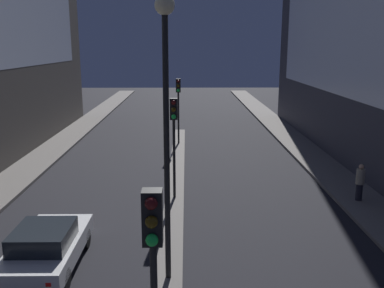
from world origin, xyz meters
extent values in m
cube|color=#66605B|center=(0.00, 15.86, 0.06)|extent=(0.82, 29.72, 0.12)
cube|color=black|center=(0.00, 3.66, 4.05)|extent=(0.32, 0.28, 0.90)
sphere|color=#4C0F0F|center=(0.00, 3.48, 4.35)|extent=(0.20, 0.20, 0.20)
sphere|color=#4C380A|center=(0.00, 3.48, 4.05)|extent=(0.20, 0.20, 0.20)
sphere|color=#1EEA4C|center=(0.00, 3.48, 3.75)|extent=(0.20, 0.20, 0.20)
cylinder|color=black|center=(0.00, 15.27, 1.86)|extent=(0.12, 0.12, 3.48)
cube|color=black|center=(0.00, 15.27, 4.05)|extent=(0.32, 0.28, 0.90)
sphere|color=#4C0F0F|center=(0.00, 15.09, 4.35)|extent=(0.20, 0.20, 0.20)
sphere|color=#4C380A|center=(0.00, 15.09, 4.05)|extent=(0.20, 0.20, 0.20)
sphere|color=#1EEA4C|center=(0.00, 15.09, 3.75)|extent=(0.20, 0.20, 0.20)
cylinder|color=black|center=(0.00, 25.94, 1.86)|extent=(0.12, 0.12, 3.48)
cube|color=black|center=(0.00, 25.94, 4.05)|extent=(0.32, 0.28, 0.90)
sphere|color=#4C0F0F|center=(0.00, 25.76, 4.35)|extent=(0.20, 0.20, 0.20)
sphere|color=#4C380A|center=(0.00, 25.76, 4.05)|extent=(0.20, 0.20, 0.20)
sphere|color=#1EEA4C|center=(0.00, 25.76, 3.75)|extent=(0.20, 0.20, 0.20)
cylinder|color=black|center=(0.00, 8.60, 3.81)|extent=(0.16, 0.16, 7.38)
sphere|color=#F9EAB2|center=(0.00, 8.60, 7.66)|extent=(0.51, 0.51, 0.51)
cube|color=silver|center=(-3.72, 9.46, 0.60)|extent=(1.90, 4.13, 0.56)
cube|color=black|center=(-3.72, 9.15, 1.15)|extent=(1.62, 1.86, 0.54)
cube|color=red|center=(-3.05, 7.39, 0.63)|extent=(0.14, 0.04, 0.10)
cylinder|color=black|center=(-4.56, 10.74, 0.32)|extent=(0.22, 0.64, 0.64)
cylinder|color=black|center=(-2.88, 10.74, 0.32)|extent=(0.22, 0.64, 0.64)
cylinder|color=black|center=(-4.56, 8.18, 0.32)|extent=(0.22, 0.64, 0.64)
cylinder|color=black|center=(-2.88, 8.18, 0.32)|extent=(0.22, 0.64, 0.64)
cylinder|color=black|center=(7.94, 14.67, 0.53)|extent=(0.27, 0.27, 0.74)
cylinder|color=gray|center=(7.94, 14.67, 1.22)|extent=(0.36, 0.36, 0.65)
sphere|color=tan|center=(7.94, 14.67, 1.66)|extent=(0.21, 0.21, 0.21)
camera|label=1|loc=(0.54, -2.61, 6.68)|focal=40.00mm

